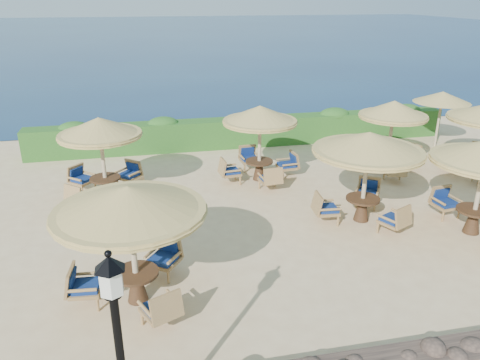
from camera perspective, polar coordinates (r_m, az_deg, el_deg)
ground at (r=13.89m, az=7.29°, el=-4.58°), size 120.00×120.00×0.00m
sea at (r=82.05m, az=-9.39°, el=17.26°), size 160.00×160.00×0.00m
hedge at (r=20.16m, az=0.75°, el=5.88°), size 18.00×0.90×1.20m
extra_parasol at (r=21.15m, az=23.44°, el=9.24°), size 2.30×2.30×2.41m
cafe_set_0 at (r=9.60m, az=-13.23°, el=-4.50°), size 3.11×3.11×2.65m
cafe_set_1 at (r=13.35m, az=15.28°, el=2.85°), size 3.09×3.09×2.65m
cafe_set_3 at (r=15.09m, az=-16.54°, el=4.03°), size 2.57×2.57×2.65m
cafe_set_4 at (r=16.00m, az=2.42°, el=5.91°), size 2.86×2.86×2.65m
cafe_set_5 at (r=17.57m, az=18.04°, el=6.49°), size 2.68×2.68×2.65m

